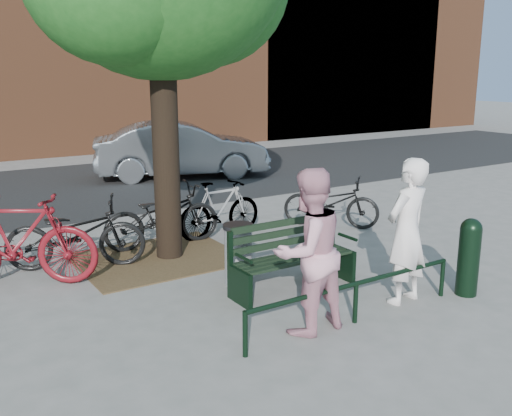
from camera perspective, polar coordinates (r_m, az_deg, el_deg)
ground at (r=7.71m, az=3.76°, el=-8.18°), size 90.00×90.00×0.00m
dirt_pit at (r=9.05m, az=-9.78°, el=-4.96°), size 2.40×2.00×0.02m
road at (r=15.14m, az=-15.73°, el=2.21°), size 40.00×7.00×0.01m
park_bench at (r=7.61m, az=3.46°, el=-4.65°), size 1.74×0.54×0.97m
guard_railing at (r=6.71m, az=9.97°, el=-8.07°), size 3.06×0.06×0.51m
person_left at (r=7.29m, az=14.85°, el=-2.28°), size 0.73×0.54×1.84m
person_right at (r=6.28m, az=5.24°, el=-4.38°), size 0.95×0.76×1.85m
bollard at (r=7.87m, az=20.53°, el=-4.35°), size 0.28×0.28×1.03m
litter_bin at (r=7.78m, az=-1.78°, el=-4.62°), size 0.41×0.41×0.85m
bicycle_a at (r=8.78m, az=-17.61°, el=-2.47°), size 2.12×1.40×1.05m
bicycle_b at (r=8.34m, az=-22.70°, el=-2.89°), size 2.14×1.64×1.29m
bicycle_c at (r=9.54m, az=-9.36°, el=-0.77°), size 2.02×0.82×1.04m
bicycle_d at (r=10.00m, az=-3.64°, el=-0.07°), size 1.70×0.60×1.00m
bicycle_e at (r=10.71m, az=7.52°, el=0.58°), size 1.65×1.75×0.94m
parked_car at (r=15.73m, az=-7.48°, el=5.81°), size 4.92×3.00×1.53m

